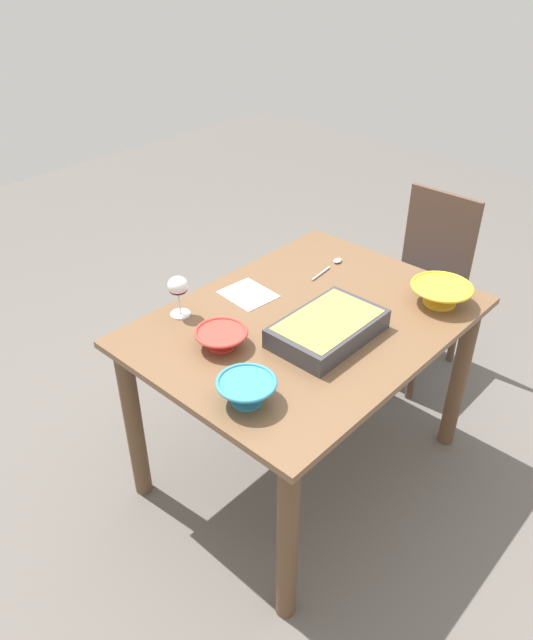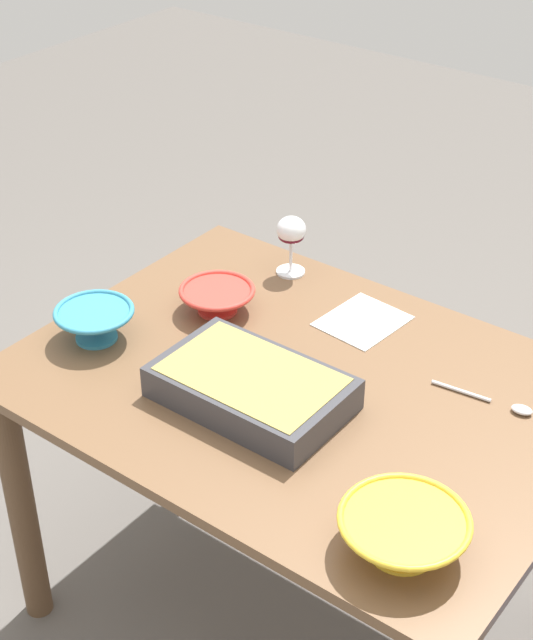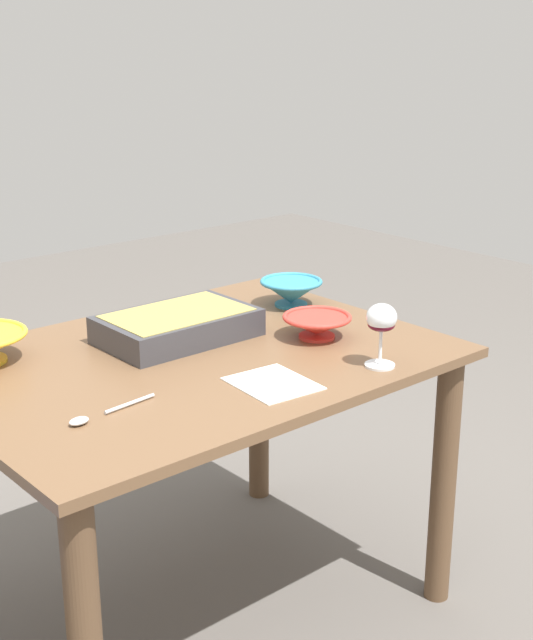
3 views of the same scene
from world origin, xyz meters
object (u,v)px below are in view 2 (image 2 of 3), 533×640
object	(u,v)px
dining_table	(303,430)
serving_bowl	(403,532)
serving_spoon	(503,404)
mixing_bowl	(95,322)
napkin	(363,321)
casserole_dish	(252,386)
wine_glass	(291,234)
small_bowl	(217,298)

from	to	relation	value
dining_table	serving_bowl	bearing A→B (deg)	144.63
serving_bowl	serving_spoon	distance (m)	0.47
mixing_bowl	napkin	bearing A→B (deg)	-136.21
casserole_dish	serving_bowl	distance (m)	0.49
casserole_dish	serving_bowl	xyz separation A→B (m)	(-0.46, 0.17, 0.00)
wine_glass	small_bowl	size ratio (longest dim) A/B	0.86
dining_table	mixing_bowl	xyz separation A→B (m)	(0.47, 0.15, 0.18)
small_bowl	mixing_bowl	bearing A→B (deg)	60.82
mixing_bowl	serving_spoon	xyz separation A→B (m)	(-0.84, -0.33, -0.04)
casserole_dish	small_bowl	size ratio (longest dim) A/B	2.17
napkin	wine_glass	bearing A→B (deg)	-17.01
mixing_bowl	serving_spoon	size ratio (longest dim) A/B	0.83
casserole_dish	mixing_bowl	xyz separation A→B (m)	(0.42, 0.03, 0.00)
casserole_dish	wine_glass	bearing A→B (deg)	-62.56
mixing_bowl	napkin	xyz separation A→B (m)	(-0.44, -0.42, -0.04)
casserole_dish	napkin	world-z (taller)	casserole_dish
casserole_dish	dining_table	bearing A→B (deg)	-110.48
mixing_bowl	napkin	size ratio (longest dim) A/B	0.95
serving_bowl	casserole_dish	bearing A→B (deg)	-20.40
small_bowl	serving_spoon	xyz separation A→B (m)	(-0.70, -0.07, -0.03)
dining_table	serving_spoon	xyz separation A→B (m)	(-0.37, -0.18, 0.14)
dining_table	napkin	bearing A→B (deg)	-84.43
napkin	serving_spoon	bearing A→B (deg)	166.40
mixing_bowl	casserole_dish	bearing A→B (deg)	-176.12
small_bowl	serving_spoon	distance (m)	0.70
wine_glass	dining_table	bearing A→B (deg)	129.60
serving_bowl	serving_spoon	size ratio (longest dim) A/B	1.05
serving_bowl	napkin	world-z (taller)	serving_bowl
mixing_bowl	dining_table	bearing A→B (deg)	-162.14
small_bowl	napkin	size ratio (longest dim) A/B	0.95
dining_table	wine_glass	world-z (taller)	wine_glass
wine_glass	casserole_dish	size ratio (longest dim) A/B	0.40
serving_bowl	napkin	bearing A→B (deg)	-52.20
small_bowl	casserole_dish	bearing A→B (deg)	140.91
mixing_bowl	wine_glass	bearing A→B (deg)	-109.16
serving_bowl	serving_spoon	world-z (taller)	serving_bowl
dining_table	serving_spoon	size ratio (longest dim) A/B	5.52
casserole_dish	serving_bowl	size ratio (longest dim) A/B	1.71
serving_spoon	napkin	bearing A→B (deg)	-13.60
serving_bowl	dining_table	bearing A→B (deg)	-35.37
wine_glass	mixing_bowl	distance (m)	0.54
mixing_bowl	serving_spoon	distance (m)	0.91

